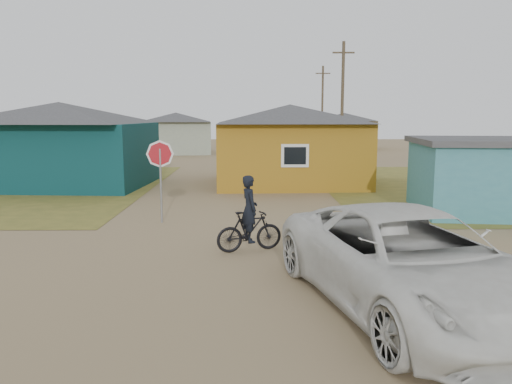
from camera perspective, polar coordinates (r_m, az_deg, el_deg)
ground at (r=11.07m, az=-3.62°, el=-9.07°), size 120.00×120.00×0.00m
house_teal at (r=25.71m, az=-21.40°, el=5.22°), size 8.93×7.08×4.00m
house_yellow at (r=24.63m, az=3.86°, el=5.55°), size 7.72×6.76×3.90m
shed_turquoise at (r=19.33m, az=26.87°, el=1.67°), size 6.71×4.93×2.60m
house_pale_west at (r=45.03m, az=-9.10°, el=6.75°), size 7.04×6.15×3.60m
house_beige_east at (r=51.42m, az=9.99°, el=6.97°), size 6.95×6.05×3.60m
house_pale_north at (r=58.39m, az=-15.21°, el=6.90°), size 6.28×5.81×3.40m
utility_pole_near at (r=33.06m, az=9.83°, el=9.97°), size 1.40×0.20×8.00m
utility_pole_far at (r=49.02m, az=7.58°, el=9.61°), size 1.40×0.20×8.00m
stop_sign at (r=15.91m, az=-10.89°, el=3.31°), size 0.84×0.25×2.62m
cyclist at (r=12.49m, az=-0.76°, el=-3.65°), size 1.77×0.99×1.92m
vehicle at (r=9.12m, az=17.13°, el=-7.59°), size 4.35×6.85×1.76m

